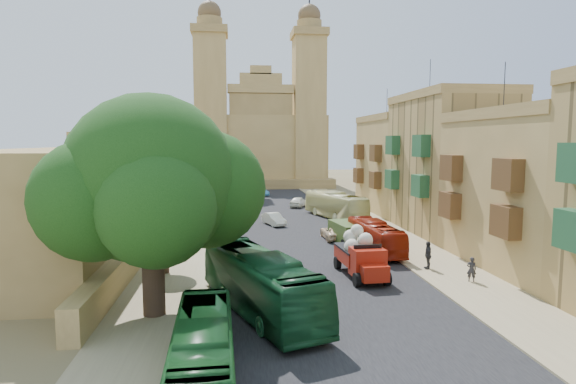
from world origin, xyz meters
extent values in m
plane|color=brown|center=(0.00, 0.00, 0.00)|extent=(260.00, 260.00, 0.00)
cube|color=black|center=(0.00, 30.00, 0.01)|extent=(14.00, 140.00, 0.01)
cube|color=#968662|center=(9.50, 30.00, 0.01)|extent=(5.00, 140.00, 0.01)
cube|color=#968662|center=(-9.50, 30.00, 0.01)|extent=(5.00, 140.00, 0.01)
cube|color=#968662|center=(7.00, 30.00, 0.06)|extent=(0.25, 140.00, 0.12)
cube|color=#968662|center=(-7.00, 30.00, 0.06)|extent=(0.25, 140.00, 0.12)
cube|color=#225531|center=(11.55, 0.92, 4.56)|extent=(0.90, 2.20, 2.00)
cube|color=#A08148|center=(16.00, 11.00, 5.25)|extent=(8.00, 14.00, 10.50)
cube|color=olive|center=(16.00, 11.00, 10.90)|extent=(8.20, 14.00, 0.80)
cylinder|color=black|center=(15.00, 13.80, 13.10)|extent=(0.06, 0.06, 3.60)
cube|color=#56371C|center=(11.55, 7.08, 3.99)|extent=(0.90, 2.20, 2.00)
cube|color=#56371C|center=(11.55, 14.92, 3.99)|extent=(0.90, 2.20, 2.00)
cube|color=#56371C|center=(11.55, 7.08, 6.93)|extent=(0.90, 2.20, 2.00)
cube|color=#56371C|center=(11.55, 14.92, 6.93)|extent=(0.90, 2.20, 2.00)
cube|color=#AB894D|center=(16.00, 25.00, 6.50)|extent=(8.00, 14.00, 13.00)
cube|color=olive|center=(16.00, 25.00, 13.40)|extent=(8.20, 14.00, 0.80)
cylinder|color=black|center=(15.00, 27.80, 15.60)|extent=(0.06, 0.06, 3.60)
cube|color=#225531|center=(11.55, 21.08, 4.94)|extent=(0.90, 2.20, 2.00)
cube|color=#225531|center=(11.55, 28.92, 4.94)|extent=(0.90, 2.20, 2.00)
cube|color=#225531|center=(11.55, 21.08, 8.58)|extent=(0.90, 2.20, 2.00)
cube|color=#225531|center=(11.55, 28.92, 8.58)|extent=(0.90, 2.20, 2.00)
cube|color=#A08148|center=(16.00, 39.00, 5.75)|extent=(8.00, 14.00, 11.50)
cube|color=olive|center=(16.00, 39.00, 11.90)|extent=(8.20, 14.00, 0.80)
cylinder|color=black|center=(15.00, 41.80, 14.10)|extent=(0.06, 0.06, 3.60)
cube|color=#56371C|center=(11.55, 35.08, 4.37)|extent=(0.90, 2.20, 2.00)
cube|color=#56371C|center=(11.55, 42.92, 4.37)|extent=(0.90, 2.20, 2.00)
cube|color=#56371C|center=(11.55, 35.08, 7.59)|extent=(0.90, 2.20, 2.00)
cube|color=#56371C|center=(11.55, 42.92, 7.59)|extent=(0.90, 2.20, 2.00)
cube|color=#A08148|center=(-12.50, 20.00, 0.90)|extent=(1.00, 40.00, 1.80)
cube|color=olive|center=(-18.00, 18.00, 4.20)|extent=(10.00, 28.00, 8.40)
cube|color=#AB894D|center=(-18.00, 44.00, 5.00)|extent=(10.00, 22.00, 10.00)
cube|color=#A08148|center=(0.00, 81.00, 7.00)|extent=(26.00, 20.00, 14.00)
cube|color=olive|center=(0.00, 70.50, 0.90)|extent=(28.00, 4.00, 1.80)
cube|color=olive|center=(0.00, 72.20, 10.00)|extent=(12.00, 2.00, 16.00)
cube|color=#A08148|center=(0.00, 72.20, 18.90)|extent=(12.60, 2.40, 1.60)
cube|color=#A08148|center=(0.00, 72.20, 20.60)|extent=(8.00, 2.00, 2.40)
cube|color=#A08148|center=(0.00, 72.20, 22.40)|extent=(4.00, 2.00, 1.60)
cube|color=#A08148|center=(-9.50, 73.50, 14.50)|extent=(6.00, 6.00, 29.00)
cube|color=olive|center=(-9.50, 73.50, 29.60)|extent=(6.80, 6.80, 1.40)
cylinder|color=olive|center=(-9.50, 73.50, 31.20)|extent=(4.80, 4.80, 1.80)
sphere|color=brown|center=(-9.50, 73.50, 33.00)|extent=(4.40, 4.40, 4.40)
cylinder|color=black|center=(-9.50, 73.50, 35.40)|extent=(0.28, 0.28, 1.80)
cube|color=#A08148|center=(9.50, 73.50, 14.50)|extent=(6.00, 6.00, 29.00)
cube|color=olive|center=(9.50, 73.50, 29.60)|extent=(6.80, 6.80, 1.40)
cylinder|color=olive|center=(9.50, 73.50, 31.20)|extent=(4.80, 4.80, 1.80)
sphere|color=brown|center=(9.50, 73.50, 33.00)|extent=(4.40, 4.40, 4.40)
cylinder|color=black|center=(9.50, 73.50, 35.40)|extent=(0.28, 0.28, 1.80)
cylinder|color=#36261B|center=(-9.50, 4.00, 2.17)|extent=(1.14, 1.14, 4.34)
sphere|color=#11340E|center=(-9.50, 4.00, 7.08)|extent=(8.68, 8.68, 8.68)
sphere|color=#11340E|center=(-6.76, 5.37, 6.39)|extent=(6.39, 6.39, 6.39)
sphere|color=#11340E|center=(-12.01, 2.97, 6.17)|extent=(5.94, 5.94, 5.94)
sphere|color=#11340E|center=(-8.81, 1.26, 5.94)|extent=(5.48, 5.48, 5.48)
sphere|color=#11340E|center=(-10.76, 6.51, 7.99)|extent=(5.02, 5.02, 5.02)
cylinder|color=#36261B|center=(-10.00, 12.00, 1.08)|extent=(0.44, 0.44, 2.15)
sphere|color=#11340E|center=(-10.00, 12.00, 3.25)|extent=(3.13, 3.13, 3.13)
cylinder|color=#36261B|center=(-10.00, 24.00, 1.18)|extent=(0.44, 0.44, 2.36)
sphere|color=#11340E|center=(-10.00, 24.00, 3.56)|extent=(3.43, 3.43, 3.43)
cylinder|color=#36261B|center=(-10.00, 36.00, 1.11)|extent=(0.44, 0.44, 2.22)
sphere|color=#11340E|center=(-10.00, 36.00, 3.35)|extent=(3.23, 3.23, 3.23)
cylinder|color=#36261B|center=(-10.00, 48.00, 1.04)|extent=(0.44, 0.44, 2.07)
sphere|color=#11340E|center=(-10.00, 48.00, 3.13)|extent=(3.01, 3.01, 3.01)
cube|color=#A31C0C|center=(2.96, 10.64, 1.22)|extent=(2.39, 3.66, 0.88)
cube|color=black|center=(2.96, 10.64, 1.71)|extent=(2.44, 3.72, 0.12)
cube|color=#A31C0C|center=(3.11, 8.39, 1.32)|extent=(2.16, 1.80, 1.76)
cube|color=#A31C0C|center=(3.19, 7.22, 0.93)|extent=(1.74, 1.29, 0.98)
cube|color=black|center=(3.11, 8.39, 2.01)|extent=(1.86, 0.22, 0.88)
cylinder|color=black|center=(2.20, 7.44, 0.44)|extent=(0.40, 0.90, 0.88)
cylinder|color=black|center=(4.15, 7.58, 0.44)|extent=(0.40, 0.90, 0.88)
cylinder|color=black|center=(1.90, 11.74, 0.44)|extent=(0.40, 0.90, 0.88)
cylinder|color=black|center=(3.86, 11.87, 0.44)|extent=(0.40, 0.90, 0.88)
sphere|color=beige|center=(2.51, 10.02, 1.96)|extent=(1.08, 1.08, 1.08)
sphere|color=beige|center=(3.47, 10.38, 1.96)|extent=(1.08, 1.08, 1.08)
sphere|color=beige|center=(2.92, 11.22, 1.96)|extent=(1.08, 1.08, 1.08)
sphere|color=beige|center=(2.56, 10.71, 2.50)|extent=(0.98, 0.98, 0.98)
sphere|color=beige|center=(3.36, 9.78, 2.45)|extent=(0.98, 0.98, 0.98)
sphere|color=beige|center=(2.97, 10.54, 2.94)|extent=(0.88, 0.88, 0.88)
cube|color=#3C5520|center=(4.54, 20.00, 0.93)|extent=(2.60, 4.73, 1.85)
cylinder|color=black|center=(3.91, 18.33, 0.37)|extent=(0.40, 0.78, 0.74)
cylinder|color=black|center=(5.64, 18.59, 0.37)|extent=(0.40, 0.78, 0.74)
cylinder|color=black|center=(3.44, 21.41, 0.37)|extent=(0.40, 0.78, 0.74)
cylinder|color=black|center=(5.17, 21.67, 0.37)|extent=(0.40, 0.78, 0.74)
imported|color=#195622|center=(-6.50, -3.79, 1.27)|extent=(2.40, 9.20, 2.55)
imported|color=#184E29|center=(-4.00, 3.72, 1.59)|extent=(6.35, 11.67, 3.18)
imported|color=maroon|center=(6.07, 16.61, 1.24)|extent=(2.55, 9.02, 2.49)
imported|color=beige|center=(6.50, 33.98, 1.53)|extent=(5.72, 11.28, 3.07)
imported|color=blue|center=(-4.37, 16.04, 0.57)|extent=(1.74, 3.50, 1.15)
imported|color=white|center=(-1.07, 30.04, 0.65)|extent=(2.56, 4.18, 1.30)
imported|color=beige|center=(3.86, 22.02, 0.61)|extent=(2.09, 4.43, 1.22)
imported|color=#0D1245|center=(-5.00, 47.54, 0.54)|extent=(2.15, 3.94, 1.08)
imported|color=white|center=(3.50, 44.11, 0.71)|extent=(3.17, 4.47, 1.41)
imported|color=#4090BB|center=(-0.86, 58.50, 0.63)|extent=(2.74, 4.06, 1.26)
imported|color=#27262A|center=(9.79, 7.72, 0.81)|extent=(0.68, 0.55, 1.61)
imported|color=#353537|center=(8.25, 11.03, 0.99)|extent=(0.63, 1.21, 1.98)
camera|label=1|loc=(-5.31, -20.89, 8.98)|focal=30.00mm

